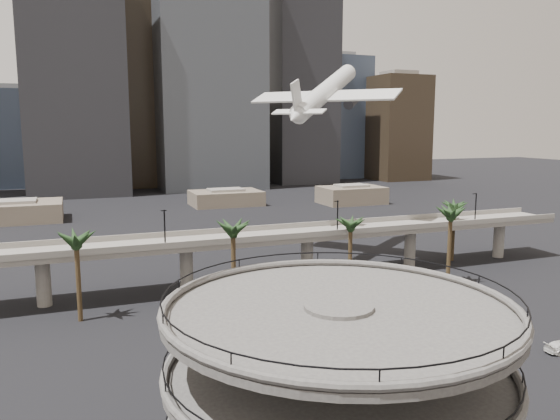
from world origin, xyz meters
name	(u,v)px	position (x,y,z in m)	size (l,w,h in m)	color
parking_ramp	(337,401)	(-13.00, -4.00, 9.84)	(22.20, 22.20, 17.35)	#484643
overpass	(249,243)	(0.00, 55.00, 7.34)	(130.00, 9.30, 14.70)	gray
palm_trees	(330,223)	(11.58, 47.18, 11.30)	(76.40, 18.40, 14.00)	#44351D
low_buildings	(187,202)	(6.89, 142.30, 2.86)	(135.00, 27.50, 6.80)	#64594A
skyline	(170,96)	(15.11, 217.09, 40.60)	(269.00, 86.00, 111.16)	gray
airborne_jet	(325,93)	(20.49, 68.02, 33.99)	(27.43, 26.48, 15.14)	silver
car_a	(346,368)	(-0.99, 17.26, 0.82)	(1.94, 4.83, 1.65)	#BC451A
car_b	(447,362)	(10.74, 14.79, 0.72)	(1.53, 4.40, 1.45)	black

